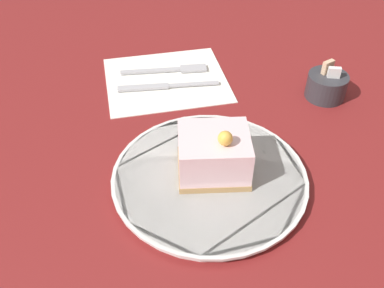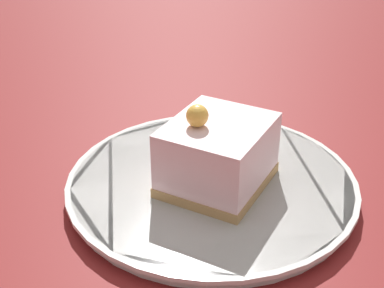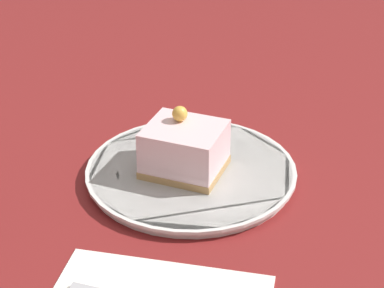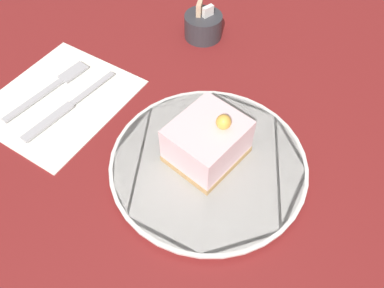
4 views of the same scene
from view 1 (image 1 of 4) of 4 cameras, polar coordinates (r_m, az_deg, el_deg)
The scene contains 7 objects.
ground_plane at distance 0.60m, azimuth -1.40°, elevation -3.04°, with size 4.00×4.00×0.00m, color maroon.
plate at distance 0.58m, azimuth 2.33°, elevation -4.52°, with size 0.26×0.26×0.01m.
cake_slice at distance 0.56m, azimuth 2.93°, elevation -1.37°, with size 0.10×0.11×0.08m.
napkin at distance 0.78m, azimuth -3.46°, elevation 8.59°, with size 0.20×0.22×0.00m.
fork at distance 0.80m, azimuth -2.73°, elevation 9.88°, with size 0.04×0.16×0.00m.
knife at distance 0.75m, azimuth -4.42°, elevation 7.66°, with size 0.04×0.18×0.00m.
sugar_bowl at distance 0.76m, azimuth 17.50°, elevation 7.46°, with size 0.07×0.07×0.06m.
Camera 1 is at (0.42, -0.11, 0.42)m, focal length 40.00 mm.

